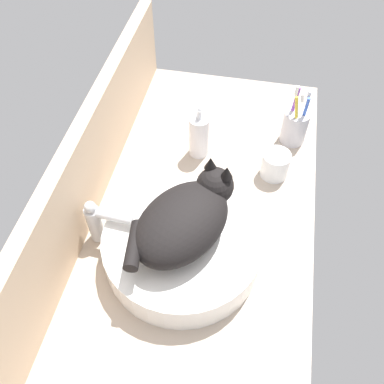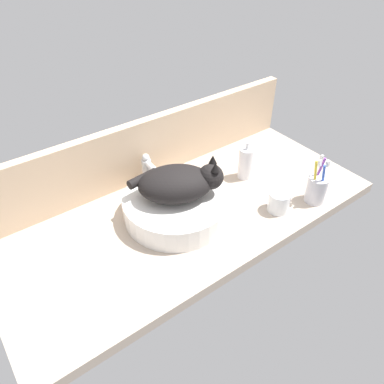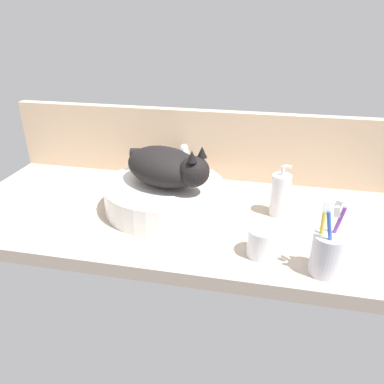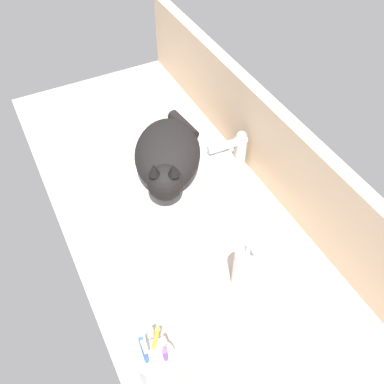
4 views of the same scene
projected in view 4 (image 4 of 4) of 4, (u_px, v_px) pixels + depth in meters
ground_plane at (173, 206)px, 118.89cm from camera, size 135.55×59.42×4.00cm
backsplash_panel at (263, 137)px, 116.72cm from camera, size 135.55×3.60×24.70cm
sink_basin at (169, 179)px, 117.46cm from camera, size 36.78×36.78×8.34cm
cat at (168, 156)px, 109.15cm from camera, size 30.03×26.64×14.00cm
faucet at (237, 150)px, 120.60cm from camera, size 3.60×11.85×13.60cm
soap_dispenser at (246, 268)px, 95.72cm from camera, size 5.62×5.62×16.19cm
toothbrush_cup at (158, 367)px, 82.16cm from camera, size 7.35×7.35×18.71cm
water_glass at (149, 301)px, 93.88cm from camera, size 7.71×7.71×7.56cm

